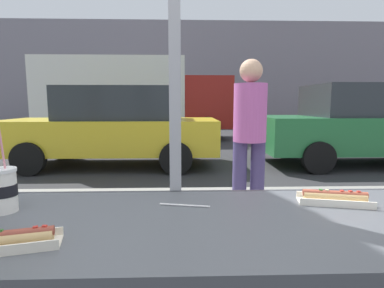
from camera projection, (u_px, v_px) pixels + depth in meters
name	position (u px, v px, depth m)	size (l,w,h in m)	color
ground_plane	(181.00, 148.00, 9.34)	(60.00, 60.00, 0.00)	#2D2D30
sidewalk_strip	(180.00, 234.00, 2.99)	(16.00, 2.80, 0.15)	gray
building_facade_far	(181.00, 74.00, 19.57)	(28.00, 1.20, 6.49)	gray
soda_cup_left	(3.00, 189.00, 1.06)	(0.09, 0.09, 0.31)	white
hotdog_tray_near	(334.00, 198.00, 1.15)	(0.28, 0.15, 0.05)	silver
hotdog_tray_far	(7.00, 240.00, 0.79)	(0.28, 0.15, 0.05)	beige
loose_straw	(185.00, 205.00, 1.12)	(0.01, 0.01, 0.19)	white
parked_car_yellow	(114.00, 127.00, 6.56)	(4.52, 1.94, 1.71)	gold
parked_car_green	(364.00, 125.00, 6.74)	(4.59, 2.04, 1.77)	#236B38
box_truck	(132.00, 96.00, 11.56)	(7.16, 2.44, 3.02)	silver
pedestrian	(250.00, 132.00, 2.95)	(0.32, 0.32, 1.63)	#413665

